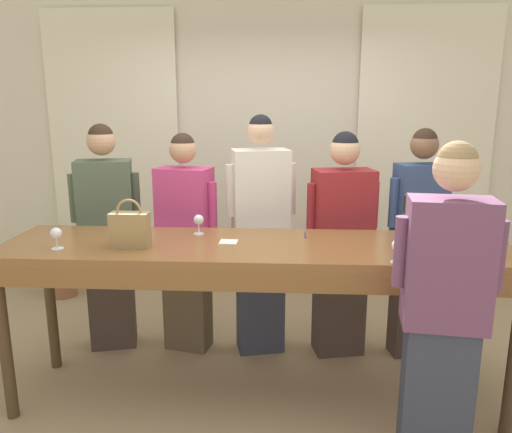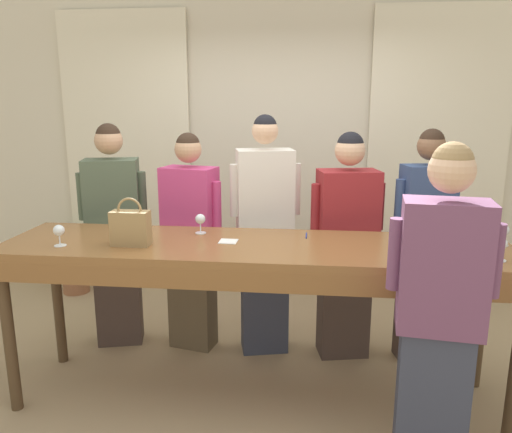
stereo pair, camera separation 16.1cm
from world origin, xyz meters
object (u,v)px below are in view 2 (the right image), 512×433
tasting_bar (254,262)px  guest_striped_shirt (346,246)px  guest_navy_coat (424,243)px  guest_cream_sweater (265,235)px  potted_plant (74,260)px  handbag (131,227)px  wine_glass_center_mid (434,238)px  wine_glass_front_mid (200,220)px  wine_glass_back_left (416,246)px  wine_glass_center_left (59,231)px  wine_glass_center_right (501,245)px  guest_pink_top (191,241)px  host_pouring (439,314)px  wine_glass_front_left (395,249)px  wine_bottle (404,233)px  guest_olive_jacket (115,234)px  wine_glass_front_right (503,231)px

tasting_bar → guest_striped_shirt: bearing=48.7°
tasting_bar → guest_navy_coat: (1.13, 0.67, -0.04)m
guest_cream_sweater → potted_plant: size_ratio=2.80×
guest_striped_shirt → guest_navy_coat: 0.54m
handbag → guest_cream_sweater: (0.73, 0.76, -0.23)m
wine_glass_center_mid → wine_glass_front_mid: bearing=168.7°
wine_glass_center_mid → wine_glass_back_left: size_ratio=1.00×
wine_glass_center_left → wine_glass_center_right: 2.48m
handbag → guest_striped_shirt: 1.54m
guest_pink_top → host_pouring: size_ratio=0.97×
wine_glass_front_left → guest_cream_sweater: 1.25m
wine_glass_center_left → tasting_bar: bearing=7.3°
guest_navy_coat → wine_bottle: bearing=-110.9°
guest_olive_jacket → wine_glass_front_right: bearing=-11.3°
handbag → wine_glass_center_mid: 1.74m
wine_glass_front_mid → wine_glass_back_left: 1.34m
wine_bottle → guest_olive_jacket: guest_olive_jacket is taller
handbag → guest_pink_top: bearing=77.4°
wine_glass_center_right → guest_olive_jacket: size_ratio=0.07×
guest_olive_jacket → guest_striped_shirt: size_ratio=1.03×
wine_bottle → tasting_bar: bearing=176.5°
wine_glass_center_right → host_pouring: (-0.39, -0.40, -0.24)m
handbag → wine_glass_front_mid: (0.35, 0.32, -0.02)m
wine_bottle → host_pouring: size_ratio=0.19×
wine_glass_front_mid → wine_glass_center_left: same height
wine_glass_back_left → guest_navy_coat: size_ratio=0.08×
wine_glass_center_left → wine_glass_back_left: (2.02, -0.08, 0.00)m
handbag → guest_cream_sweater: bearing=46.2°
wine_glass_back_left → potted_plant: 3.50m
tasting_bar → wine_glass_center_mid: bearing=-2.8°
wine_glass_front_mid → guest_pink_top: (-0.18, 0.44, -0.27)m
wine_glass_center_right → wine_glass_front_right: bearing=68.4°
guest_olive_jacket → guest_navy_coat: size_ratio=1.01×
handbag → guest_cream_sweater: 1.08m
wine_glass_center_right → guest_cream_sweater: size_ratio=0.07×
wine_glass_front_mid → wine_glass_center_mid: same height
wine_bottle → guest_navy_coat: 0.82m
wine_glass_front_mid → guest_navy_coat: size_ratio=0.08×
handbag → wine_glass_front_right: (2.18, 0.24, -0.02)m
wine_bottle → wine_glass_center_mid: (0.16, 0.00, -0.03)m
wine_glass_front_right → wine_glass_center_right: (-0.12, -0.30, 0.00)m
guest_pink_top → wine_glass_front_mid: bearing=-68.1°
wine_glass_front_left → wine_glass_center_left: bearing=175.7°
wine_glass_center_left → wine_glass_back_left: bearing=-2.4°
wine_glass_front_mid → potted_plant: (-1.60, 1.40, -0.78)m
wine_glass_center_mid → guest_pink_top: bearing=155.3°
potted_plant → wine_glass_front_left: bearing=-34.9°
wine_glass_back_left → guest_cream_sweater: size_ratio=0.07×
wine_glass_center_left → potted_plant: (-0.84, 1.77, -0.78)m
tasting_bar → wine_bottle: wine_bottle is taller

